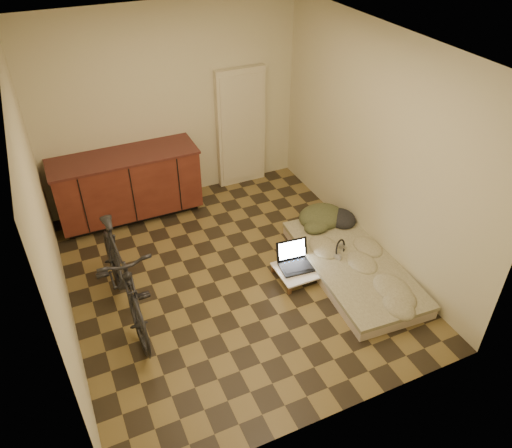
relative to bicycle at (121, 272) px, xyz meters
name	(u,v)px	position (x,y,z in m)	size (l,w,h in m)	color
room_shell	(229,179)	(1.20, 0.09, 0.73)	(3.50, 4.00, 2.60)	brown
cabinets	(128,186)	(0.45, 1.79, -0.10)	(1.84, 0.62, 0.91)	black
appliance_panel	(241,128)	(2.15, 2.03, 0.28)	(0.70, 0.10, 1.70)	beige
bicycle	(121,272)	(0.00, 0.00, 0.00)	(0.52, 1.76, 1.14)	black
futon	(353,266)	(2.50, -0.41, -0.49)	(1.06, 2.00, 0.17)	beige
clothing_pile	(327,212)	(2.63, 0.41, -0.28)	(0.63, 0.52, 0.25)	#3E4427
headphones	(340,248)	(2.42, -0.24, -0.32)	(0.25, 0.23, 0.17)	black
lap_desk	(307,267)	(2.00, -0.23, -0.47)	(0.72, 0.46, 0.12)	brown
laptop	(295,261)	(1.89, -0.15, -0.40)	(0.41, 0.37, 0.26)	black
mouse	(331,264)	(2.26, -0.33, -0.43)	(0.07, 0.11, 0.04)	white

